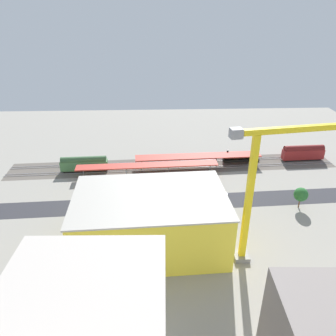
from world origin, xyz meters
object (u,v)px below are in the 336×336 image
object	(u,v)px
passenger_coach	(303,152)
parked_car_4	(123,196)
parked_car_3	(149,196)
box_truck_0	(118,204)
street_tree_1	(106,195)
street_tree_4	(164,197)
construction_building	(151,222)
street_tree_2	(301,195)
street_tree_5	(197,198)
platform_canopy_far	(198,156)
tower_crane	(261,185)
street_tree_3	(201,197)
traffic_light	(212,198)
parked_car_2	(171,195)
freight_coach_far	(84,163)
platform_canopy_near	(148,165)
parked_car_1	(197,195)
box_truck_1	(160,202)
street_tree_0	(180,195)
parked_car_0	(221,195)
parked_car_5	(101,196)
locomotive	(241,157)

from	to	relation	value
passenger_coach	parked_car_4	distance (m)	74.42
parked_car_3	box_truck_0	distance (m)	11.04
street_tree_1	street_tree_4	world-z (taller)	street_tree_1
construction_building	street_tree_2	world-z (taller)	construction_building
street_tree_5	platform_canopy_far	bearing A→B (deg)	-98.03
construction_building	tower_crane	distance (m)	28.47
box_truck_0	street_tree_5	xyz separation A→B (m)	(-23.80, 2.04, 2.90)
street_tree_1	parked_car_4	bearing A→B (deg)	-119.42
street_tree_3	traffic_light	bearing A→B (deg)	-170.10
parked_car_2	construction_building	size ratio (longest dim) A/B	0.12
freight_coach_far	parked_car_3	distance (m)	31.61
street_tree_3	platform_canopy_near	bearing A→B (deg)	-56.63
parked_car_1	tower_crane	world-z (taller)	tower_crane
street_tree_1	parked_car_2	bearing A→B (deg)	-158.35
passenger_coach	parked_car_4	bearing A→B (deg)	20.91
platform_canopy_near	street_tree_1	bearing A→B (deg)	63.04
construction_building	tower_crane	world-z (taller)	tower_crane
box_truck_0	box_truck_1	distance (m)	12.85
parked_car_1	box_truck_0	world-z (taller)	box_truck_0
box_truck_1	street_tree_0	bearing A→B (deg)	154.33
parked_car_0	street_tree_5	size ratio (longest dim) A/B	0.63
parked_car_5	street_tree_4	xyz separation A→B (m)	(-19.95, 7.86, 4.05)
parked_car_5	locomotive	bearing A→B (deg)	-153.23
parked_car_4	traffic_light	xyz separation A→B (m)	(-27.05, 8.11, 3.82)
box_truck_1	traffic_light	distance (m)	15.91
street_tree_0	street_tree_3	distance (m)	6.14
street_tree_4	traffic_light	world-z (taller)	street_tree_4
street_tree_4	tower_crane	bearing A→B (deg)	134.21
parked_car_2	street_tree_4	world-z (taller)	street_tree_4
platform_canopy_far	street_tree_2	distance (m)	40.77
tower_crane	street_tree_0	xyz separation A→B (m)	(15.97, -20.39, -14.67)
parked_car_5	box_truck_1	size ratio (longest dim) A/B	0.50
platform_canopy_far	parked_car_3	bearing A→B (deg)	50.43
platform_canopy_far	street_tree_1	size ratio (longest dim) A/B	5.40
parked_car_0	street_tree_1	distance (m)	36.58
parked_car_3	box_truck_0	bearing A→B (deg)	32.15
box_truck_1	construction_building	bearing A→B (deg)	81.53
passenger_coach	box_truck_0	xyz separation A→B (m)	(70.68, 32.23, -1.73)
street_tree_0	locomotive	bearing A→B (deg)	-127.86
street_tree_2	traffic_light	xyz separation A→B (m)	(27.09, 0.70, 0.07)
freight_coach_far	box_truck_1	world-z (taller)	freight_coach_far
parked_car_5	street_tree_3	world-z (taller)	street_tree_3
box_truck_1	street_tree_4	xyz separation A→B (m)	(-1.22, 1.98, 3.10)
street_tree_0	street_tree_4	xyz separation A→B (m)	(4.71, -0.87, -0.92)
parked_car_5	street_tree_0	bearing A→B (deg)	160.51
parked_car_4	traffic_light	size ratio (longest dim) A/B	0.63
passenger_coach	freight_coach_far	bearing A→B (deg)	4.13
box_truck_0	parked_car_4	bearing A→B (deg)	-101.95
traffic_light	platform_canopy_near	bearing A→B (deg)	-50.80
construction_building	freight_coach_far	bearing A→B (deg)	-62.48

